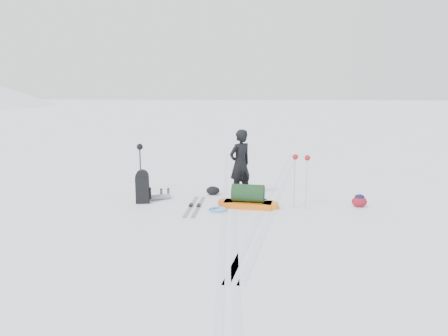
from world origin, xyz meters
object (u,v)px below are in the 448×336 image
(expedition_rucksack, at_px, (145,187))
(pulk_sled, at_px, (248,199))
(skier, at_px, (240,164))
(ski_poles_black, at_px, (140,153))

(expedition_rucksack, bearing_deg, pulk_sled, -15.82)
(skier, height_order, expedition_rucksack, skier)
(skier, relative_size, pulk_sled, 1.19)
(skier, distance_m, expedition_rucksack, 2.69)
(pulk_sled, distance_m, expedition_rucksack, 2.81)
(expedition_rucksack, relative_size, ski_poles_black, 0.61)
(pulk_sled, relative_size, expedition_rucksack, 1.81)
(ski_poles_black, bearing_deg, pulk_sled, -10.49)
(pulk_sled, bearing_deg, skier, 111.56)
(expedition_rucksack, bearing_deg, skier, 5.25)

